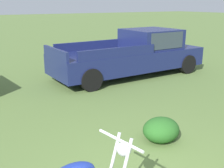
# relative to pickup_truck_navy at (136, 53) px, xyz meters

# --- Properties ---
(pickup_truck_navy) EXTENTS (5.18, 1.90, 1.49)m
(pickup_truck_navy) POSITION_rel_pickup_truck_navy_xyz_m (0.00, 0.00, 0.00)
(pickup_truck_navy) COLOR #161E4C
(pickup_truck_navy) RESTS_ON ground
(shrub_low) EXTENTS (0.66, 0.59, 0.43)m
(shrub_low) POSITION_rel_pickup_truck_navy_xyz_m (-2.49, -4.10, -0.54)
(shrub_low) COLOR #23571E
(shrub_low) RESTS_ON ground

